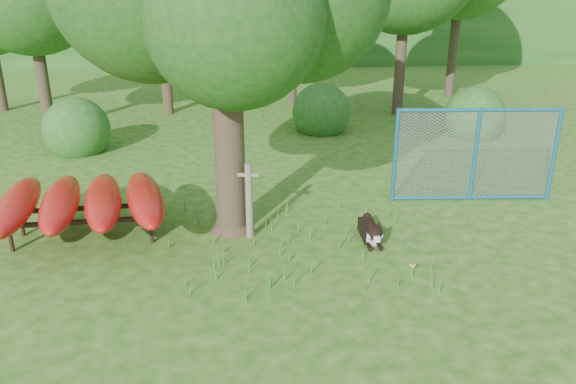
{
  "coord_description": "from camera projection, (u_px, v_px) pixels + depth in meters",
  "views": [
    {
      "loc": [
        -0.69,
        -7.92,
        4.52
      ],
      "look_at": [
        0.2,
        1.2,
        1.0
      ],
      "focal_mm": 35.0,
      "sensor_mm": 36.0,
      "label": 1
    }
  ],
  "objects": [
    {
      "name": "shrub_mid",
      "position": [
        321.0,
        131.0,
        17.59
      ],
      "size": [
        1.8,
        1.8,
        1.8
      ],
      "primitive_type": "sphere",
      "color": "#21581C",
      "rests_on": "ground"
    },
    {
      "name": "kayak_rack",
      "position": [
        82.0,
        202.0,
        10.09
      ],
      "size": [
        3.33,
        2.95,
        0.96
      ],
      "rotation": [
        0.0,
        0.0,
        0.05
      ],
      "color": "black",
      "rests_on": "ground"
    },
    {
      "name": "shrub_right",
      "position": [
        472.0,
        136.0,
        17.07
      ],
      "size": [
        1.8,
        1.8,
        1.8
      ],
      "primitive_type": "sphere",
      "color": "#21581C",
      "rests_on": "ground"
    },
    {
      "name": "husky_dog",
      "position": [
        371.0,
        232.0,
        10.2
      ],
      "size": [
        0.3,
        1.18,
        0.53
      ],
      "rotation": [
        0.0,
        0.0,
        -0.02
      ],
      "color": "black",
      "rests_on": "ground"
    },
    {
      "name": "fence_section",
      "position": [
        475.0,
        155.0,
        11.79
      ],
      "size": [
        3.46,
        0.35,
        3.37
      ],
      "rotation": [
        0.0,
        0.0,
        -0.08
      ],
      "color": "teal",
      "rests_on": "ground"
    },
    {
      "name": "ground",
      "position": [
        283.0,
        277.0,
        9.04
      ],
      "size": [
        80.0,
        80.0,
        0.0
      ],
      "primitive_type": "plane",
      "color": "#275410",
      "rests_on": "ground"
    },
    {
      "name": "wooden_post",
      "position": [
        249.0,
        199.0,
        10.17
      ],
      "size": [
        0.39,
        0.15,
        1.43
      ],
      "rotation": [
        0.0,
        0.0,
        -0.16
      ],
      "color": "#6E6152",
      "rests_on": "ground"
    },
    {
      "name": "wildflower_clump",
      "position": [
        412.0,
        266.0,
        8.98
      ],
      "size": [
        0.11,
        0.11,
        0.23
      ],
      "rotation": [
        0.0,
        0.0,
        -0.33
      ],
      "color": "#3E842B",
      "rests_on": "ground"
    },
    {
      "name": "wooded_hillside",
      "position": [
        242.0,
        4.0,
        33.98
      ],
      "size": [
        80.0,
        12.0,
        6.0
      ],
      "primitive_type": "cube",
      "color": "#21581C",
      "rests_on": "ground"
    },
    {
      "name": "shrub_left",
      "position": [
        80.0,
        151.0,
        15.56
      ],
      "size": [
        1.8,
        1.8,
        1.8
      ],
      "primitive_type": "sphere",
      "color": "#21581C",
      "rests_on": "ground"
    }
  ]
}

